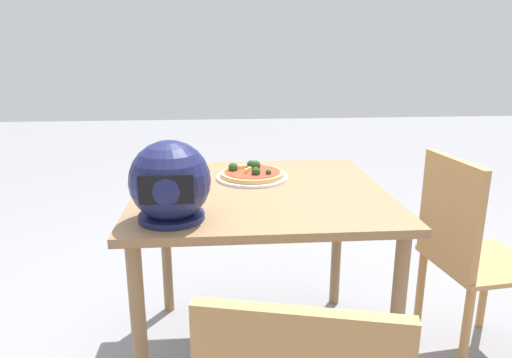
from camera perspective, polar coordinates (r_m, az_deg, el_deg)
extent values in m
plane|color=gray|center=(2.23, 0.45, -20.60)|extent=(14.00, 14.00, 0.00)
cube|color=olive|center=(1.88, 0.50, -1.67)|extent=(0.99, 0.95, 0.03)
cylinder|color=olive|center=(2.47, 9.81, -7.08)|extent=(0.05, 0.05, 0.74)
cylinder|color=olive|center=(2.41, -10.90, -7.72)|extent=(0.05, 0.05, 0.74)
cylinder|color=olive|center=(1.77, 16.63, -17.37)|extent=(0.05, 0.05, 0.74)
cylinder|color=olive|center=(1.69, -13.90, -18.92)|extent=(0.05, 0.05, 0.74)
cylinder|color=white|center=(2.02, -0.46, 0.21)|extent=(0.31, 0.31, 0.01)
cylinder|color=tan|center=(2.02, -0.46, 0.62)|extent=(0.27, 0.27, 0.02)
cylinder|color=red|center=(2.01, -0.46, 0.91)|extent=(0.24, 0.24, 0.00)
sphere|color=#234C1E|center=(2.06, 0.02, 1.70)|extent=(0.04, 0.04, 0.04)
sphere|color=#234C1E|center=(2.08, -0.57, 1.77)|extent=(0.04, 0.04, 0.04)
sphere|color=#234C1E|center=(1.96, -0.02, 0.90)|extent=(0.04, 0.04, 0.04)
sphere|color=#234C1E|center=(2.03, -2.80, 1.42)|extent=(0.04, 0.04, 0.04)
sphere|color=#234C1E|center=(1.97, 1.53, 0.83)|extent=(0.02, 0.02, 0.02)
cylinder|color=#E0D172|center=(2.06, -1.89, 1.45)|extent=(0.03, 0.03, 0.01)
cylinder|color=#E0D172|center=(2.03, -0.77, 1.28)|extent=(0.02, 0.02, 0.01)
cylinder|color=#E0D172|center=(2.07, -1.45, 1.55)|extent=(0.03, 0.03, 0.01)
cylinder|color=#E0D172|center=(1.98, -1.16, 1.00)|extent=(0.02, 0.02, 0.02)
sphere|color=#191E4C|center=(1.54, -10.42, -0.22)|extent=(0.26, 0.26, 0.26)
cylinder|color=#191E4C|center=(1.57, -10.20, -4.50)|extent=(0.22, 0.22, 0.02)
cube|color=black|center=(1.42, -10.87, -1.26)|extent=(0.16, 0.02, 0.09)
cube|color=#B7844C|center=(2.24, 25.84, -9.08)|extent=(0.44, 0.44, 0.02)
cube|color=#B7844C|center=(2.05, 22.48, -3.84)|extent=(0.08, 0.38, 0.45)
cylinder|color=#B7844C|center=(2.55, 26.03, -11.65)|extent=(0.04, 0.04, 0.43)
cylinder|color=#B7844C|center=(2.37, 19.30, -13.02)|extent=(0.04, 0.04, 0.43)
cylinder|color=#B7844C|center=(2.13, 24.09, -17.06)|extent=(0.04, 0.04, 0.43)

